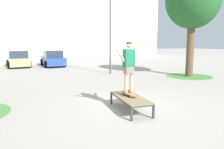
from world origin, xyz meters
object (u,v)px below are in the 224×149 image
(skateboard, at_px, (129,94))
(skater, at_px, (129,64))
(skate_box, at_px, (130,98))
(car_blue, at_px, (53,59))
(tree_near_right, at_px, (193,1))
(light_post, at_px, (110,20))
(car_tan, at_px, (18,59))

(skateboard, xyz_separation_m, skater, (-0.00, 0.00, 0.99))
(skate_box, relative_size, skateboard, 2.43)
(skater, bearing_deg, car_blue, 91.17)
(tree_near_right, height_order, light_post, tree_near_right)
(skate_box, distance_m, light_post, 9.23)
(car_blue, xyz_separation_m, light_post, (3.04, -6.97, 3.13))
(skater, height_order, light_post, light_post)
(skateboard, relative_size, tree_near_right, 0.12)
(skateboard, height_order, car_blue, car_blue)
(skate_box, height_order, skateboard, skateboard)
(tree_near_right, xyz_separation_m, car_tan, (-10.41, 10.86, -4.16))
(car_blue, bearing_deg, car_tan, 168.22)
(skater, height_order, car_tan, skater)
(skater, bearing_deg, light_post, 71.05)
(skater, distance_m, car_tan, 15.96)
(tree_near_right, bearing_deg, car_blue, 125.75)
(skate_box, distance_m, tree_near_right, 9.66)
(skater, distance_m, car_blue, 14.97)
(skate_box, height_order, car_blue, car_blue)
(skateboard, distance_m, skater, 0.99)
(car_blue, height_order, light_post, light_post)
(skateboard, xyz_separation_m, tree_near_right, (7.05, 4.72, 4.31))
(skater, bearing_deg, tree_near_right, 33.80)
(skater, height_order, car_blue, skater)
(tree_near_right, distance_m, car_blue, 13.26)
(tree_near_right, relative_size, light_post, 1.15)
(skate_box, xyz_separation_m, car_blue, (-0.29, 15.09, 0.28))
(skateboard, height_order, car_tan, car_tan)
(skate_box, xyz_separation_m, skater, (0.01, 0.15, 1.12))
(skate_box, bearing_deg, car_blue, 91.11)
(car_tan, bearing_deg, light_post, -51.28)
(skater, xyz_separation_m, light_post, (2.74, 7.98, 2.29))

